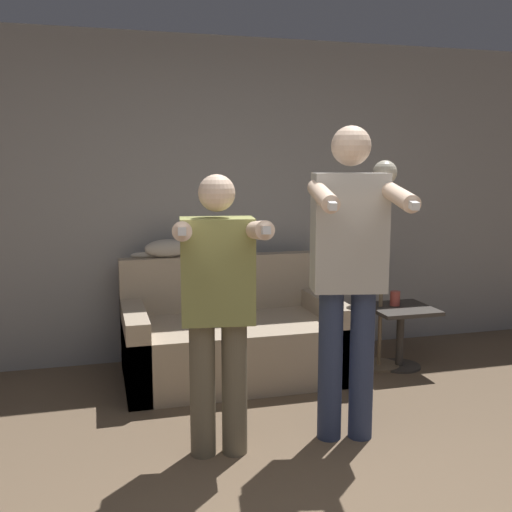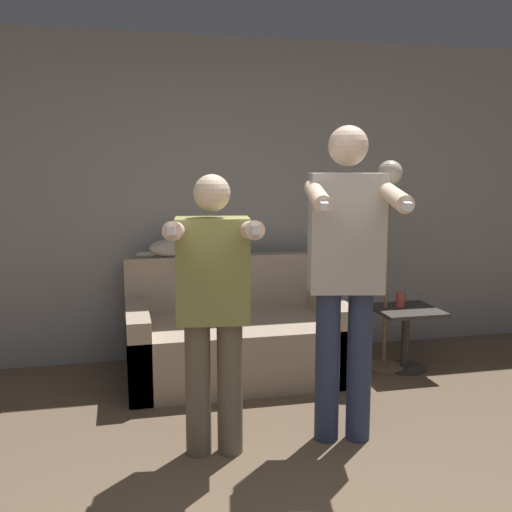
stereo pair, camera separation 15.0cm
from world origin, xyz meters
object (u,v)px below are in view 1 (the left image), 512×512
floor_lamp (383,229)px  cat (169,247)px  person_right (349,264)px  person_left (218,300)px  side_table (400,324)px  couch (232,340)px  cup (395,298)px

floor_lamp → cat: bearing=163.9°
person_right → cat: 1.76m
person_left → side_table: person_left is taller
person_right → side_table: 1.56m
couch → floor_lamp: (1.17, -0.11, 0.82)m
person_right → floor_lamp: (0.77, 1.11, 0.06)m
cup → floor_lamp: bearing=-175.4°
couch → cat: cat is taller
person_right → floor_lamp: person_right is taller
floor_lamp → couch: bearing=174.6°
person_right → couch: bearing=120.1°
person_left → cup: (1.65, 1.12, -0.34)m
couch → floor_lamp: size_ratio=1.00×
floor_lamp → person_left: bearing=-144.0°
couch → side_table: 1.33m
person_right → cup: (0.90, 1.12, -0.50)m
couch → cat: 0.87m
couch → person_left: bearing=-106.3°
cat → floor_lamp: bearing=-16.1°
side_table → cat: bearing=163.7°
cat → side_table: cat is taller
couch → side_table: bearing=-7.0°
floor_lamp → side_table: bearing=-18.9°
couch → cup: (1.30, -0.10, 0.27)m
person_left → side_table: size_ratio=3.16×
person_left → couch: bearing=81.6°
cat → person_left: bearing=-87.7°
floor_lamp → cup: size_ratio=14.27×
person_left → cup: size_ratio=13.55×
couch → person_left: size_ratio=1.05×
side_table → person_left: bearing=-147.7°
cat → cup: 1.82m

